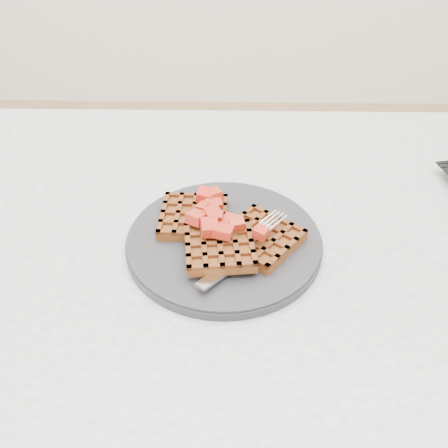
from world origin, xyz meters
TOP-DOWN VIEW (x-y plane):
  - table at (0.00, 0.00)m, footprint 1.20×0.80m
  - plate at (-0.12, -0.02)m, footprint 0.28×0.28m
  - waffles at (-0.12, -0.02)m, footprint 0.21×0.17m
  - strawberry_pile at (-0.12, -0.02)m, footprint 0.15×0.15m
  - fork at (-0.09, -0.06)m, footprint 0.13×0.15m

SIDE VIEW (x-z plane):
  - table at x=0.00m, z-range 0.26..1.01m
  - plate at x=-0.12m, z-range 0.75..0.77m
  - fork at x=-0.09m, z-range 0.77..0.78m
  - waffles at x=-0.12m, z-range 0.76..0.79m
  - strawberry_pile at x=-0.12m, z-range 0.79..0.82m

